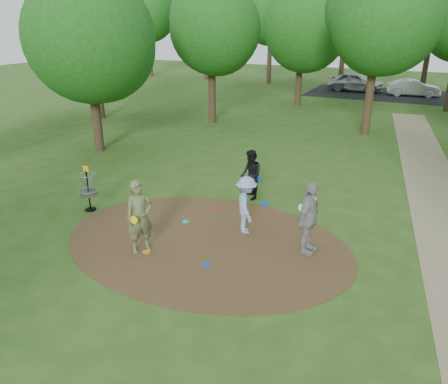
% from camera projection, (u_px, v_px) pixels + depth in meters
% --- Properties ---
extents(ground, '(100.00, 100.00, 0.00)m').
position_uv_depth(ground, '(206.00, 242.00, 12.45)').
color(ground, '#2D5119').
rests_on(ground, ground).
extents(dirt_clearing, '(8.40, 8.40, 0.02)m').
position_uv_depth(dirt_clearing, '(206.00, 241.00, 12.44)').
color(dirt_clearing, '#47301C').
rests_on(dirt_clearing, ground).
extents(parking_lot, '(14.00, 8.00, 0.01)m').
position_uv_depth(parking_lot, '(394.00, 95.00, 36.74)').
color(parking_lot, black).
rests_on(parking_lot, ground).
extents(player_observer_with_disc, '(0.83, 0.89, 2.04)m').
position_uv_depth(player_observer_with_disc, '(140.00, 217.00, 11.60)').
color(player_observer_with_disc, '#5F6B3E').
rests_on(player_observer_with_disc, ground).
extents(player_throwing_with_disc, '(1.28, 1.29, 1.73)m').
position_uv_depth(player_throwing_with_disc, '(246.00, 205.00, 12.72)').
color(player_throwing_with_disc, '#8DA6D3').
rests_on(player_throwing_with_disc, ground).
extents(player_walking_with_disc, '(1.05, 1.08, 1.75)m').
position_uv_depth(player_walking_with_disc, '(251.00, 175.00, 15.16)').
color(player_walking_with_disc, black).
rests_on(player_walking_with_disc, ground).
extents(player_waiting_with_disc, '(0.62, 1.22, 2.00)m').
position_uv_depth(player_waiting_with_disc, '(309.00, 219.00, 11.54)').
color(player_waiting_with_disc, '#979699').
rests_on(player_waiting_with_disc, ground).
extents(disc_ground_cyan, '(0.22, 0.22, 0.02)m').
position_uv_depth(disc_ground_cyan, '(186.00, 222.00, 13.62)').
color(disc_ground_cyan, '#18C3BF').
rests_on(disc_ground_cyan, dirt_clearing).
extents(disc_ground_blue, '(0.22, 0.22, 0.02)m').
position_uv_depth(disc_ground_blue, '(206.00, 265.00, 11.21)').
color(disc_ground_blue, blue).
rests_on(disc_ground_blue, dirt_clearing).
extents(disc_ground_red, '(0.22, 0.22, 0.02)m').
position_uv_depth(disc_ground_red, '(214.00, 209.00, 14.56)').
color(disc_ground_red, red).
rests_on(disc_ground_red, dirt_clearing).
extents(car_left, '(4.81, 2.03, 1.63)m').
position_uv_depth(car_left, '(356.00, 82.00, 38.09)').
color(car_left, '#B5B6BD').
rests_on(car_left, ground).
extents(car_right, '(4.25, 1.97, 1.35)m').
position_uv_depth(car_right, '(413.00, 88.00, 35.75)').
color(car_right, '#ABAEB3').
rests_on(car_right, ground).
extents(disc_ground_orange, '(0.22, 0.22, 0.02)m').
position_uv_depth(disc_ground_orange, '(146.00, 252.00, 11.85)').
color(disc_ground_orange, orange).
rests_on(disc_ground_orange, dirt_clearing).
extents(disc_golf_basket, '(0.63, 0.63, 1.54)m').
position_uv_depth(disc_golf_basket, '(88.00, 185.00, 14.20)').
color(disc_golf_basket, black).
rests_on(disc_golf_basket, ground).
extents(tree_ring, '(37.48, 45.71, 8.88)m').
position_uv_depth(tree_ring, '(363.00, 39.00, 16.46)').
color(tree_ring, '#332316').
rests_on(tree_ring, ground).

